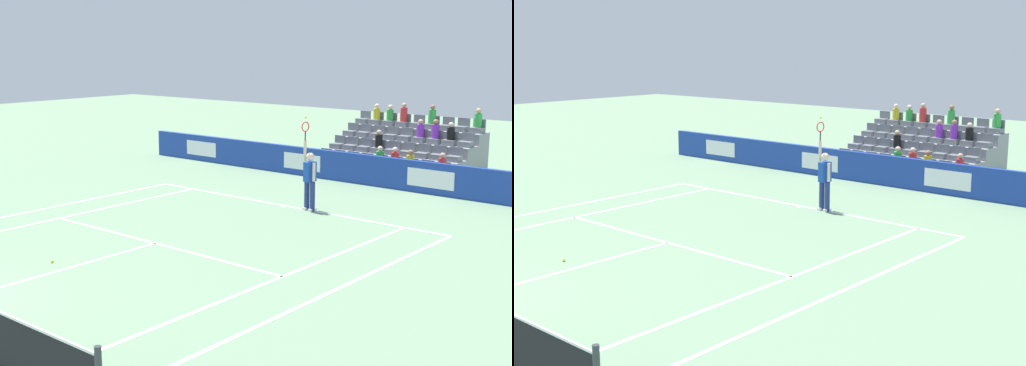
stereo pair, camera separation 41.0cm
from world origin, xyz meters
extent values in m
cube|color=white|center=(0.00, -11.89, 0.00)|extent=(10.97, 0.10, 0.01)
cube|color=white|center=(0.00, -6.40, 0.00)|extent=(8.23, 0.10, 0.01)
cube|color=white|center=(0.00, -3.20, 0.00)|extent=(0.10, 6.40, 0.01)
cube|color=white|center=(4.12, -5.95, 0.00)|extent=(0.10, 11.89, 0.01)
cube|color=white|center=(-4.12, -5.95, 0.00)|extent=(0.10, 11.89, 0.01)
cube|color=white|center=(5.49, -5.95, 0.00)|extent=(0.10, 11.89, 0.01)
cube|color=white|center=(-5.49, -5.95, 0.00)|extent=(0.10, 11.89, 0.01)
cube|color=white|center=(0.00, -11.79, 0.00)|extent=(0.10, 0.20, 0.01)
cube|color=#193899|center=(0.00, -16.41, 0.54)|extent=(21.28, 0.20, 1.09)
cube|color=white|center=(-2.66, -16.30, 0.54)|extent=(1.70, 0.01, 0.61)
cube|color=white|center=(2.66, -16.30, 0.54)|extent=(1.70, 0.01, 0.61)
cube|color=white|center=(7.98, -16.30, 0.54)|extent=(1.70, 0.01, 0.61)
cylinder|color=navy|center=(-1.01, -11.86, 0.45)|extent=(0.16, 0.16, 0.90)
cylinder|color=navy|center=(-0.77, -11.90, 0.45)|extent=(0.16, 0.16, 0.90)
cube|color=white|center=(-1.01, -11.86, 0.04)|extent=(0.16, 0.28, 0.08)
cube|color=white|center=(-0.77, -11.90, 0.04)|extent=(0.16, 0.28, 0.08)
cube|color=#1947B2|center=(-0.89, -11.88, 1.20)|extent=(0.28, 0.39, 0.60)
sphere|color=beige|center=(-0.89, -11.88, 1.66)|extent=(0.24, 0.24, 0.24)
cylinder|color=beige|center=(-0.68, -11.91, 1.81)|extent=(0.09, 0.09, 0.62)
cylinder|color=beige|center=(-1.10, -11.79, 1.22)|extent=(0.09, 0.09, 0.56)
cylinder|color=black|center=(-0.68, -11.91, 2.26)|extent=(0.04, 0.04, 0.28)
torus|color=red|center=(-0.68, -11.91, 2.54)|extent=(0.08, 0.31, 0.31)
sphere|color=#D1E533|center=(-0.68, -11.91, 2.82)|extent=(0.07, 0.07, 0.07)
cube|color=gray|center=(0.00, -17.49, 0.21)|extent=(5.58, 0.95, 0.42)
cube|color=slate|center=(-2.48, -17.49, 0.52)|extent=(0.48, 0.44, 0.20)
cube|color=slate|center=(-2.48, -17.69, 0.77)|extent=(0.48, 0.04, 0.30)
cube|color=slate|center=(-1.86, -17.49, 0.52)|extent=(0.48, 0.44, 0.20)
cube|color=slate|center=(-1.86, -17.69, 0.77)|extent=(0.48, 0.04, 0.30)
cube|color=slate|center=(-1.24, -17.49, 0.52)|extent=(0.48, 0.44, 0.20)
cube|color=slate|center=(-1.24, -17.69, 0.77)|extent=(0.48, 0.04, 0.30)
cube|color=slate|center=(-0.62, -17.49, 0.52)|extent=(0.48, 0.44, 0.20)
cube|color=slate|center=(-0.62, -17.69, 0.77)|extent=(0.48, 0.04, 0.30)
cube|color=slate|center=(0.00, -17.49, 0.52)|extent=(0.48, 0.44, 0.20)
cube|color=slate|center=(0.00, -17.69, 0.77)|extent=(0.48, 0.04, 0.30)
cube|color=slate|center=(0.62, -17.49, 0.52)|extent=(0.48, 0.44, 0.20)
cube|color=slate|center=(0.62, -17.69, 0.77)|extent=(0.48, 0.04, 0.30)
cube|color=slate|center=(1.24, -17.49, 0.52)|extent=(0.48, 0.44, 0.20)
cube|color=slate|center=(1.24, -17.69, 0.77)|extent=(0.48, 0.04, 0.30)
cube|color=slate|center=(1.86, -17.49, 0.52)|extent=(0.48, 0.44, 0.20)
cube|color=slate|center=(1.86, -17.69, 0.77)|extent=(0.48, 0.04, 0.30)
cube|color=slate|center=(2.48, -17.49, 0.52)|extent=(0.48, 0.44, 0.20)
cube|color=slate|center=(2.48, -17.69, 0.77)|extent=(0.48, 0.04, 0.30)
cube|color=gray|center=(0.00, -18.44, 0.42)|extent=(5.58, 0.95, 0.84)
cube|color=slate|center=(-2.48, -18.44, 0.94)|extent=(0.48, 0.44, 0.20)
cube|color=slate|center=(-2.48, -18.64, 1.19)|extent=(0.48, 0.04, 0.30)
cube|color=slate|center=(-1.86, -18.44, 0.94)|extent=(0.48, 0.44, 0.20)
cube|color=slate|center=(-1.86, -18.64, 1.19)|extent=(0.48, 0.04, 0.30)
cube|color=slate|center=(-1.24, -18.44, 0.94)|extent=(0.48, 0.44, 0.20)
cube|color=slate|center=(-1.24, -18.64, 1.19)|extent=(0.48, 0.04, 0.30)
cube|color=slate|center=(-0.62, -18.44, 0.94)|extent=(0.48, 0.44, 0.20)
cube|color=slate|center=(-0.62, -18.64, 1.19)|extent=(0.48, 0.04, 0.30)
cube|color=slate|center=(0.00, -18.44, 0.94)|extent=(0.48, 0.44, 0.20)
cube|color=slate|center=(0.00, -18.64, 1.19)|extent=(0.48, 0.04, 0.30)
cube|color=slate|center=(0.62, -18.44, 0.94)|extent=(0.48, 0.44, 0.20)
cube|color=slate|center=(0.62, -18.64, 1.19)|extent=(0.48, 0.04, 0.30)
cube|color=slate|center=(1.24, -18.44, 0.94)|extent=(0.48, 0.44, 0.20)
cube|color=slate|center=(1.24, -18.64, 1.19)|extent=(0.48, 0.04, 0.30)
cube|color=slate|center=(1.86, -18.44, 0.94)|extent=(0.48, 0.44, 0.20)
cube|color=slate|center=(1.86, -18.64, 1.19)|extent=(0.48, 0.04, 0.30)
cube|color=slate|center=(2.48, -18.44, 0.94)|extent=(0.48, 0.44, 0.20)
cube|color=slate|center=(2.48, -18.64, 1.19)|extent=(0.48, 0.04, 0.30)
cube|color=gray|center=(0.00, -19.39, 0.63)|extent=(5.58, 0.95, 1.26)
cube|color=slate|center=(-2.48, -19.39, 1.36)|extent=(0.48, 0.44, 0.20)
cube|color=slate|center=(-2.48, -19.59, 1.61)|extent=(0.48, 0.04, 0.30)
cube|color=slate|center=(-1.86, -19.39, 1.36)|extent=(0.48, 0.44, 0.20)
cube|color=slate|center=(-1.86, -19.59, 1.61)|extent=(0.48, 0.04, 0.30)
cube|color=slate|center=(-1.24, -19.39, 1.36)|extent=(0.48, 0.44, 0.20)
cube|color=slate|center=(-1.24, -19.59, 1.61)|extent=(0.48, 0.04, 0.30)
cube|color=slate|center=(-0.62, -19.39, 1.36)|extent=(0.48, 0.44, 0.20)
cube|color=slate|center=(-0.62, -19.59, 1.61)|extent=(0.48, 0.04, 0.30)
cube|color=slate|center=(0.00, -19.39, 1.36)|extent=(0.48, 0.44, 0.20)
cube|color=slate|center=(0.00, -19.59, 1.61)|extent=(0.48, 0.04, 0.30)
cube|color=slate|center=(0.62, -19.39, 1.36)|extent=(0.48, 0.44, 0.20)
cube|color=slate|center=(0.62, -19.59, 1.61)|extent=(0.48, 0.04, 0.30)
cube|color=slate|center=(1.24, -19.39, 1.36)|extent=(0.48, 0.44, 0.20)
cube|color=slate|center=(1.24, -19.59, 1.61)|extent=(0.48, 0.04, 0.30)
cube|color=slate|center=(1.86, -19.39, 1.36)|extent=(0.48, 0.44, 0.20)
cube|color=slate|center=(1.86, -19.59, 1.61)|extent=(0.48, 0.04, 0.30)
cube|color=slate|center=(2.48, -19.39, 1.36)|extent=(0.48, 0.44, 0.20)
cube|color=slate|center=(2.48, -19.59, 1.61)|extent=(0.48, 0.04, 0.30)
cube|color=gray|center=(0.00, -20.34, 0.84)|extent=(5.58, 0.95, 1.68)
cube|color=slate|center=(-2.48, -20.34, 1.78)|extent=(0.48, 0.44, 0.20)
cube|color=slate|center=(-2.48, -20.54, 2.03)|extent=(0.48, 0.04, 0.30)
cube|color=slate|center=(-1.86, -20.34, 1.78)|extent=(0.48, 0.44, 0.20)
cube|color=slate|center=(-1.86, -20.54, 2.03)|extent=(0.48, 0.04, 0.30)
cube|color=slate|center=(-1.24, -20.34, 1.78)|extent=(0.48, 0.44, 0.20)
cube|color=slate|center=(-1.24, -20.54, 2.03)|extent=(0.48, 0.04, 0.30)
cube|color=slate|center=(-0.62, -20.34, 1.78)|extent=(0.48, 0.44, 0.20)
cube|color=slate|center=(-0.62, -20.54, 2.03)|extent=(0.48, 0.04, 0.30)
cube|color=slate|center=(0.00, -20.34, 1.78)|extent=(0.48, 0.44, 0.20)
cube|color=slate|center=(0.00, -20.54, 2.03)|extent=(0.48, 0.04, 0.30)
cube|color=slate|center=(0.62, -20.34, 1.78)|extent=(0.48, 0.44, 0.20)
cube|color=slate|center=(0.62, -20.54, 2.03)|extent=(0.48, 0.04, 0.30)
cube|color=slate|center=(1.24, -20.34, 1.78)|extent=(0.48, 0.44, 0.20)
cube|color=slate|center=(1.24, -20.54, 2.03)|extent=(0.48, 0.04, 0.30)
cube|color=slate|center=(1.86, -20.34, 1.78)|extent=(0.48, 0.44, 0.20)
cube|color=slate|center=(1.86, -20.54, 2.03)|extent=(0.48, 0.04, 0.30)
cube|color=slate|center=(2.48, -20.34, 1.78)|extent=(0.48, 0.44, 0.20)
cube|color=slate|center=(2.48, -20.54, 2.03)|extent=(0.48, 0.04, 0.30)
cylinder|color=green|center=(1.24, -20.39, 2.10)|extent=(0.28, 0.28, 0.44)
sphere|color=beige|center=(1.24, -20.39, 2.42)|extent=(0.20, 0.20, 0.20)
cylinder|color=red|center=(-2.48, -17.54, 0.84)|extent=(0.28, 0.28, 0.44)
sphere|color=#D3A884|center=(-2.48, -17.54, 1.16)|extent=(0.20, 0.20, 0.20)
cylinder|color=yellow|center=(-1.24, -17.54, 0.83)|extent=(0.28, 0.28, 0.43)
sphere|color=#9E7251|center=(-1.24, -17.54, 1.15)|extent=(0.20, 0.20, 0.20)
cylinder|color=yellow|center=(1.86, -20.39, 2.10)|extent=(0.28, 0.28, 0.45)
sphere|color=beige|center=(1.86, -20.39, 2.43)|extent=(0.20, 0.20, 0.20)
cylinder|color=red|center=(-0.62, -17.54, 0.85)|extent=(0.28, 0.28, 0.47)
sphere|color=beige|center=(-0.62, -17.54, 1.19)|extent=(0.20, 0.20, 0.20)
cylinder|color=black|center=(-1.86, -19.44, 1.69)|extent=(0.28, 0.28, 0.46)
sphere|color=beige|center=(-1.86, -19.44, 2.02)|extent=(0.20, 0.20, 0.20)
cylinder|color=black|center=(0.62, -18.49, 1.28)|extent=(0.28, 0.28, 0.49)
sphere|color=#D3A884|center=(0.62, -18.49, 1.63)|extent=(0.20, 0.20, 0.20)
cylinder|color=green|center=(-0.62, -20.39, 2.15)|extent=(0.28, 0.28, 0.55)
sphere|color=#9E7251|center=(-0.62, -20.39, 2.53)|extent=(0.20, 0.20, 0.20)
cylinder|color=green|center=(-2.48, -20.39, 2.14)|extent=(0.28, 0.28, 0.52)
sphere|color=#D3A884|center=(-2.48, -20.39, 2.50)|extent=(0.20, 0.20, 0.20)
cylinder|color=green|center=(0.00, -17.54, 0.84)|extent=(0.28, 0.28, 0.45)
sphere|color=beige|center=(0.00, -17.54, 1.17)|extent=(0.20, 0.20, 0.20)
cylinder|color=purple|center=(-1.24, -19.44, 1.72)|extent=(0.28, 0.28, 0.52)
sphere|color=#9E7251|center=(-1.24, -19.44, 2.08)|extent=(0.20, 0.20, 0.20)
cylinder|color=purple|center=(-0.62, -19.44, 1.70)|extent=(0.28, 0.28, 0.48)
sphere|color=#D3A884|center=(-0.62, -19.44, 2.04)|extent=(0.20, 0.20, 0.20)
cylinder|color=red|center=(0.62, -20.39, 2.15)|extent=(0.28, 0.28, 0.55)
sphere|color=#D3A884|center=(0.62, -20.39, 2.53)|extent=(0.20, 0.20, 0.20)
sphere|color=#D1E533|center=(0.63, -3.75, 0.03)|extent=(0.07, 0.07, 0.07)
camera|label=1|loc=(-13.39, 5.60, 5.11)|focal=50.79mm
camera|label=2|loc=(-13.70, 5.34, 5.11)|focal=50.79mm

